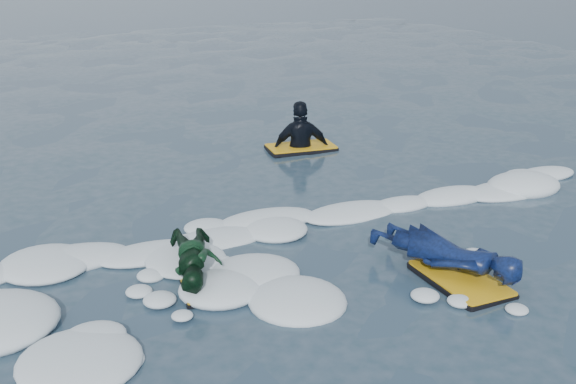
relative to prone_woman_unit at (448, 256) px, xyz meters
The scene contains 5 objects.
ground 1.96m from the prone_woman_unit, 168.98° to the left, with size 120.00×120.00×0.00m, color #19293E.
foam_band 2.38m from the prone_woman_unit, 143.68° to the left, with size 12.00×3.10×0.30m, color white, non-canonical shape.
prone_woman_unit is the anchor object (origin of this frame).
prone_child_unit 2.59m from the prone_woman_unit, 158.45° to the left, with size 0.87×1.24×0.44m.
waiting_rider_unit 4.82m from the prone_woman_unit, 82.27° to the left, with size 1.18×0.75×1.67m.
Camera 1 is at (-2.47, -5.80, 3.35)m, focal length 45.00 mm.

